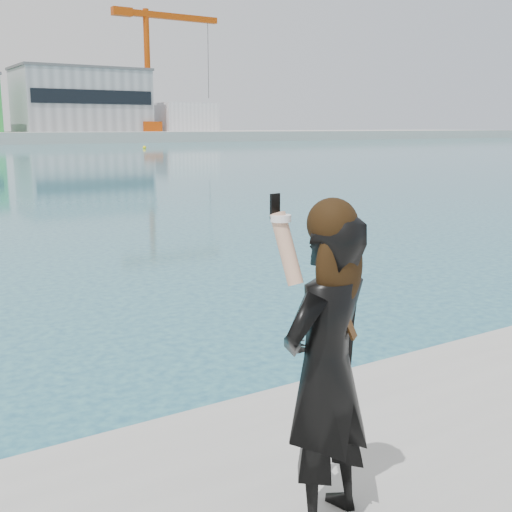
# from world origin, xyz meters

# --- Properties ---
(warehouse_grey_right) EXTENTS (25.50, 15.35, 12.50)m
(warehouse_grey_right) POSITION_xyz_m (40.00, 127.98, 8.26)
(warehouse_grey_right) COLOR gray
(warehouse_grey_right) RESTS_ON far_quay
(ancillary_shed) EXTENTS (12.00, 10.00, 6.00)m
(ancillary_shed) POSITION_xyz_m (62.00, 126.00, 5.00)
(ancillary_shed) COLOR silver
(ancillary_shed) RESTS_ON far_quay
(dock_crane) EXTENTS (23.00, 4.00, 24.00)m
(dock_crane) POSITION_xyz_m (53.20, 122.00, 15.07)
(dock_crane) COLOR #C2440B
(dock_crane) RESTS_ON far_quay
(buoy_near) EXTENTS (0.50, 0.50, 0.50)m
(buoy_near) POSITION_xyz_m (33.04, 80.17, 0.00)
(buoy_near) COLOR yellow
(buoy_near) RESTS_ON ground
(woman) EXTENTS (0.72, 0.56, 1.85)m
(woman) POSITION_xyz_m (-0.17, -0.67, 1.73)
(woman) COLOR black
(woman) RESTS_ON near_quay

